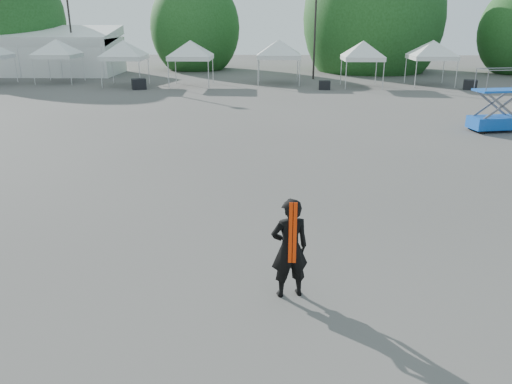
{
  "coord_description": "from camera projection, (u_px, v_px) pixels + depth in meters",
  "views": [
    {
      "loc": [
        -0.59,
        -10.99,
        4.99
      ],
      "look_at": [
        -0.89,
        -0.53,
        1.3
      ],
      "focal_mm": 35.0,
      "sensor_mm": 36.0,
      "label": 1
    }
  ],
  "objects": [
    {
      "name": "tent_e",
      "position": [
        279.0,
        43.0,
        38.13
      ],
      "size": [
        4.67,
        4.67,
        3.88
      ],
      "color": "silver",
      "rests_on": "ground"
    },
    {
      "name": "tent_g",
      "position": [
        433.0,
        44.0,
        37.19
      ],
      "size": [
        4.47,
        4.47,
        3.88
      ],
      "color": "silver",
      "rests_on": "ground"
    },
    {
      "name": "tent_b",
      "position": [
        56.0,
        43.0,
        38.73
      ],
      "size": [
        4.34,
        4.34,
        3.88
      ],
      "color": "silver",
      "rests_on": "ground"
    },
    {
      "name": "light_pole_west",
      "position": [
        68.0,
        7.0,
        42.62
      ],
      "size": [
        0.6,
        0.25,
        10.3
      ],
      "color": "black",
      "rests_on": "ground"
    },
    {
      "name": "tree_mid_e",
      "position": [
        373.0,
        18.0,
        46.91
      ],
      "size": [
        5.12,
        5.12,
        7.79
      ],
      "color": "#382314",
      "rests_on": "ground"
    },
    {
      "name": "crate_east",
      "position": [
        470.0,
        85.0,
        35.86
      ],
      "size": [
        1.05,
        0.92,
        0.69
      ],
      "primitive_type": "cube",
      "rotation": [
        0.0,
        0.0,
        -0.29
      ],
      "color": "black",
      "rests_on": "ground"
    },
    {
      "name": "man",
      "position": [
        290.0,
        248.0,
        9.14
      ],
      "size": [
        0.8,
        0.63,
        1.95
      ],
      "rotation": [
        0.0,
        0.0,
        3.4
      ],
      "color": "black",
      "rests_on": "ground"
    },
    {
      "name": "marquee",
      "position": [
        34.0,
        52.0,
        44.94
      ],
      "size": [
        15.0,
        6.25,
        4.23
      ],
      "color": "silver",
      "rests_on": "ground"
    },
    {
      "name": "ground",
      "position": [
        294.0,
        236.0,
        12.0
      ],
      "size": [
        120.0,
        120.0,
        0.0
      ],
      "primitive_type": "plane",
      "color": "#474442",
      "rests_on": "ground"
    },
    {
      "name": "tent_c",
      "position": [
        123.0,
        44.0,
        36.91
      ],
      "size": [
        4.3,
        4.3,
        3.88
      ],
      "color": "silver",
      "rests_on": "ground"
    },
    {
      "name": "crate_west",
      "position": [
        139.0,
        84.0,
        36.01
      ],
      "size": [
        1.18,
        1.06,
        0.75
      ],
      "primitive_type": "cube",
      "rotation": [
        0.0,
        0.0,
        0.38
      ],
      "color": "black",
      "rests_on": "ground"
    },
    {
      "name": "tree_mid_w",
      "position": [
        195.0,
        28.0,
        48.62
      ],
      "size": [
        4.16,
        4.16,
        6.33
      ],
      "color": "#382314",
      "rests_on": "ground"
    },
    {
      "name": "scissor_lift",
      "position": [
        497.0,
        100.0,
        22.49
      ],
      "size": [
        2.34,
        1.48,
        2.81
      ],
      "rotation": [
        0.0,
        0.0,
        0.19
      ],
      "color": "#0B2D95",
      "rests_on": "ground"
    },
    {
      "name": "tent_f",
      "position": [
        363.0,
        45.0,
        36.33
      ],
      "size": [
        4.07,
        4.07,
        3.88
      ],
      "color": "silver",
      "rests_on": "ground"
    },
    {
      "name": "tree_far_w",
      "position": [
        2.0,
        22.0,
        47.02
      ],
      "size": [
        4.8,
        4.8,
        7.3
      ],
      "color": "#382314",
      "rests_on": "ground"
    },
    {
      "name": "tent_d",
      "position": [
        190.0,
        44.0,
        36.97
      ],
      "size": [
        4.42,
        4.42,
        3.88
      ],
      "color": "silver",
      "rests_on": "ground"
    },
    {
      "name": "crate_mid",
      "position": [
        325.0,
        85.0,
        35.92
      ],
      "size": [
        0.83,
        0.66,
        0.62
      ],
      "primitive_type": "cube",
      "rotation": [
        0.0,
        0.0,
        -0.05
      ],
      "color": "black",
      "rests_on": "ground"
    },
    {
      "name": "light_pole_east",
      "position": [
        316.0,
        10.0,
        40.25
      ],
      "size": [
        0.6,
        0.25,
        9.8
      ],
      "color": "black",
      "rests_on": "ground"
    }
  ]
}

